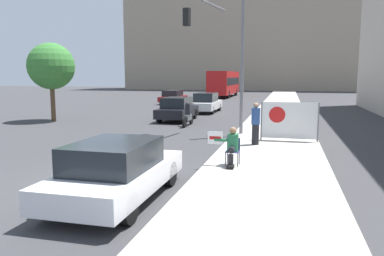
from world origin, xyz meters
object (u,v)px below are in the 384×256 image
object	(u,v)px
seated_protester	(232,145)
car_on_road_nearest	(177,109)
parked_car_curbside	(116,170)
car_on_road_distant	(173,97)
protest_banner	(289,120)
traffic_light_pole	(222,44)
motorcycle_on_road	(188,116)
city_bus_on_road	(224,82)
jogger_on_sidewalk	(256,123)
car_on_road_midblock	(206,103)
street_tree_near_curb	(51,66)

from	to	relation	value
seated_protester	car_on_road_nearest	bearing A→B (deg)	112.08
parked_car_curbside	car_on_road_distant	world-z (taller)	parked_car_curbside
protest_banner	traffic_light_pole	bearing A→B (deg)	150.87
parked_car_curbside	motorcycle_on_road	bearing A→B (deg)	97.67
protest_banner	city_bus_on_road	xyz separation A→B (m)	(-8.38, 34.14, 0.96)
jogger_on_sidewalk	car_on_road_distant	xyz separation A→B (m)	(-10.11, 21.71, -0.28)
car_on_road_distant	car_on_road_midblock	bearing A→B (deg)	-57.14
motorcycle_on_road	city_bus_on_road	bearing A→B (deg)	95.50
car_on_road_distant	street_tree_near_curb	xyz separation A→B (m)	(-2.98, -15.88, 2.71)
seated_protester	city_bus_on_road	world-z (taller)	city_bus_on_road
traffic_light_pole	car_on_road_distant	distance (m)	20.81
car_on_road_midblock	motorcycle_on_road	xyz separation A→B (m)	(0.67, -8.10, -0.18)
seated_protester	car_on_road_distant	distance (m)	27.23
seated_protester	protest_banner	size ratio (longest dim) A/B	0.50
car_on_road_nearest	motorcycle_on_road	size ratio (longest dim) A/B	1.96
car_on_road_nearest	car_on_road_midblock	distance (m)	5.86
protest_banner	car_on_road_midblock	size ratio (longest dim) A/B	0.50
seated_protester	car_on_road_midblock	world-z (taller)	car_on_road_midblock
protest_banner	traffic_light_pole	world-z (taller)	traffic_light_pole
jogger_on_sidewalk	street_tree_near_curb	distance (m)	14.54
seated_protester	motorcycle_on_road	distance (m)	10.06
street_tree_near_curb	traffic_light_pole	bearing A→B (deg)	-14.46
protest_banner	motorcycle_on_road	bearing A→B (deg)	141.48
city_bus_on_road	motorcycle_on_road	distance (m)	29.91
jogger_on_sidewalk	street_tree_near_curb	xyz separation A→B (m)	(-13.09, 5.83, 2.43)
city_bus_on_road	motorcycle_on_road	bearing A→B (deg)	-84.50
jogger_on_sidewalk	parked_car_curbside	size ratio (longest dim) A/B	0.39
seated_protester	car_on_road_midblock	bearing A→B (deg)	102.68
protest_banner	parked_car_curbside	xyz separation A→B (m)	(-3.80, -8.34, -0.29)
car_on_road_nearest	city_bus_on_road	world-z (taller)	city_bus_on_road
jogger_on_sidewalk	motorcycle_on_road	xyz separation A→B (m)	(-4.25, 5.57, -0.40)
jogger_on_sidewalk	car_on_road_distant	bearing A→B (deg)	-37.20
jogger_on_sidewalk	street_tree_near_curb	bearing A→B (deg)	3.83
parked_car_curbside	motorcycle_on_road	world-z (taller)	parked_car_curbside
parked_car_curbside	car_on_road_midblock	xyz separation A→B (m)	(-2.38, 20.83, 0.06)
car_on_road_nearest	car_on_road_distant	xyz separation A→B (m)	(-4.57, 13.87, -0.05)
traffic_light_pole	street_tree_near_curb	size ratio (longest dim) A/B	1.29
traffic_light_pole	parked_car_curbside	xyz separation A→B (m)	(-0.64, -10.10, -3.61)
city_bus_on_road	motorcycle_on_road	xyz separation A→B (m)	(2.87, -29.74, -1.38)
jogger_on_sidewalk	protest_banner	size ratio (longest dim) A/B	0.71
protest_banner	car_on_road_midblock	distance (m)	13.94
jogger_on_sidewalk	car_on_road_midblock	world-z (taller)	jogger_on_sidewalk
traffic_light_pole	car_on_road_distant	bearing A→B (deg)	113.64
jogger_on_sidewalk	car_on_road_midblock	xyz separation A→B (m)	(-4.92, 13.67, -0.22)
street_tree_near_curb	city_bus_on_road	bearing A→B (deg)	78.53
car_on_road_nearest	city_bus_on_road	distance (m)	27.54
car_on_road_nearest	car_on_road_midblock	size ratio (longest dim) A/B	0.88
parked_car_curbside	city_bus_on_road	xyz separation A→B (m)	(-4.58, 42.47, 1.25)
car_on_road_midblock	car_on_road_distant	xyz separation A→B (m)	(-5.20, 8.05, -0.06)
car_on_road_midblock	car_on_road_distant	size ratio (longest dim) A/B	1.05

